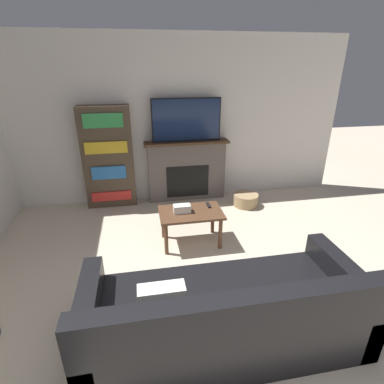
# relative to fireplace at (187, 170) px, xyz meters

# --- Properties ---
(wall_back) EXTENTS (6.07, 0.06, 2.70)m
(wall_back) POSITION_rel_fireplace_xyz_m (-0.28, 0.14, 0.82)
(wall_back) COLOR silver
(wall_back) RESTS_ON ground_plane
(fireplace) EXTENTS (1.43, 0.28, 1.05)m
(fireplace) POSITION_rel_fireplace_xyz_m (0.00, 0.00, 0.00)
(fireplace) COLOR #605651
(fireplace) RESTS_ON ground_plane
(tv) EXTENTS (1.14, 0.03, 0.70)m
(tv) POSITION_rel_fireplace_xyz_m (0.00, -0.02, 0.87)
(tv) COLOR black
(tv) RESTS_ON fireplace
(couch) EXTENTS (2.35, 0.98, 0.82)m
(couch) POSITION_rel_fireplace_xyz_m (-0.19, -3.05, -0.25)
(couch) COLOR black
(couch) RESTS_ON ground_plane
(coffee_table) EXTENTS (0.82, 0.53, 0.47)m
(coffee_table) POSITION_rel_fireplace_xyz_m (-0.19, -1.46, -0.13)
(coffee_table) COLOR brown
(coffee_table) RESTS_ON ground_plane
(tissue_box) EXTENTS (0.22, 0.12, 0.10)m
(tissue_box) POSITION_rel_fireplace_xyz_m (-0.31, -1.45, -0.01)
(tissue_box) COLOR white
(tissue_box) RESTS_ON coffee_table
(remote_control) EXTENTS (0.04, 0.15, 0.02)m
(remote_control) POSITION_rel_fireplace_xyz_m (0.07, -1.34, -0.05)
(remote_control) COLOR black
(remote_control) RESTS_ON coffee_table
(bookshelf) EXTENTS (0.80, 0.29, 1.66)m
(bookshelf) POSITION_rel_fireplace_xyz_m (-1.30, -0.02, 0.30)
(bookshelf) COLOR #4C3D2D
(bookshelf) RESTS_ON ground_plane
(storage_basket) EXTENTS (0.42, 0.42, 0.20)m
(storage_basket) POSITION_rel_fireplace_xyz_m (0.94, -0.50, -0.43)
(storage_basket) COLOR tan
(storage_basket) RESTS_ON ground_plane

